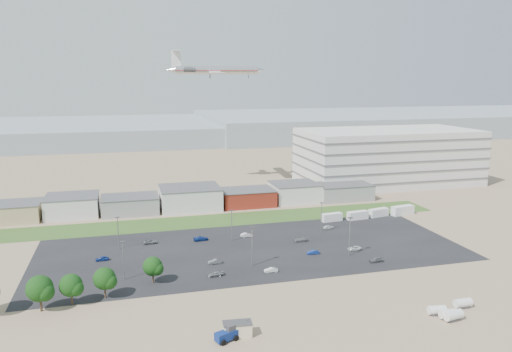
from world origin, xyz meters
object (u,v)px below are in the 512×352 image
object	(u,v)px
box_trailer_a	(332,217)
parked_car_6	(201,238)
airliner	(217,70)
parked_car_12	(300,240)
parked_car_9	(150,242)
parked_car_5	(102,259)
parked_car_13	(271,270)
parked_car_8	(328,227)
parked_car_11	(247,235)
telehandler	(227,334)
storage_tank_nw	(437,310)
parked_car_4	(215,262)
parked_car_0	(355,248)
parked_car_3	(215,274)
parked_car_2	(376,260)
parked_car_1	(313,252)
portable_shed	(237,329)

from	to	relation	value
box_trailer_a	parked_car_6	world-z (taller)	box_trailer_a
airliner	parked_car_12	distance (m)	101.41
parked_car_9	parked_car_12	xyz separation A→B (m)	(43.62, -9.65, 0.02)
parked_car_5	parked_car_13	xyz separation A→B (m)	(41.51, -19.55, -0.02)
parked_car_8	parked_car_11	size ratio (longest dim) A/B	0.91
telehandler	storage_tank_nw	distance (m)	44.10
box_trailer_a	parked_car_9	distance (m)	62.24
parked_car_4	parked_car_6	size ratio (longest dim) A/B	0.81
parked_car_0	parked_car_3	size ratio (longest dim) A/B	1.03
airliner	parked_car_8	size ratio (longest dim) A/B	12.67
storage_tank_nw	box_trailer_a	distance (m)	70.42
telehandler	parked_car_2	xyz separation A→B (m)	(46.84, 29.83, -0.86)
telehandler	parked_car_0	world-z (taller)	telehandler
storage_tank_nw	parked_car_0	size ratio (longest dim) A/B	0.90
parked_car_13	box_trailer_a	bearing A→B (deg)	141.72
parked_car_4	parked_car_5	world-z (taller)	parked_car_4
airliner	parked_car_11	world-z (taller)	airliner
parked_car_3	parked_car_9	distance (m)	32.76
storage_tank_nw	airliner	xyz separation A→B (m)	(-19.28, 139.12, 50.85)
parked_car_6	parked_car_9	world-z (taller)	parked_car_6
box_trailer_a	telehandler	bearing A→B (deg)	-132.75
telehandler	parked_car_9	bearing A→B (deg)	77.66
parked_car_0	parked_car_11	xyz separation A→B (m)	(-26.68, 19.91, 0.07)
parked_car_9	parked_car_13	bearing A→B (deg)	-141.99
parked_car_3	parked_car_12	bearing A→B (deg)	117.13
parked_car_1	parked_car_12	size ratio (longest dim) A/B	0.86
box_trailer_a	parked_car_11	distance (m)	33.82
parked_car_6	parked_car_3	bearing A→B (deg)	171.67
portable_shed	parked_car_11	bearing A→B (deg)	80.02
parked_car_3	parked_car_12	world-z (taller)	parked_car_12
parked_car_3	parked_car_1	bearing A→B (deg)	99.60
parked_car_9	parked_car_11	distance (m)	29.23
parked_car_3	parked_car_9	world-z (taller)	parked_car_3
parked_car_4	parked_car_5	bearing A→B (deg)	-112.06
parked_car_3	parked_car_5	size ratio (longest dim) A/B	1.13
parked_car_5	parked_car_9	xyz separation A→B (m)	(13.34, 11.01, -0.02)
parked_car_2	parked_car_3	distance (m)	43.28
storage_tank_nw	parked_car_4	distance (m)	56.31
telehandler	parked_car_8	world-z (taller)	telehandler
parked_car_11	telehandler	bearing A→B (deg)	156.20
parked_car_2	parked_car_5	size ratio (longest dim) A/B	1.10
box_trailer_a	airliner	xyz separation A→B (m)	(-26.37, 69.06, 50.58)
storage_tank_nw	parked_car_0	bearing A→B (deg)	88.16
parked_car_9	portable_shed	bearing A→B (deg)	-172.51
parked_car_12	parked_car_5	bearing A→B (deg)	-83.90
parked_car_5	parked_car_9	size ratio (longest dim) A/B	0.85
parked_car_5	parked_car_13	world-z (taller)	parked_car_5
parked_car_12	parked_car_2	bearing A→B (deg)	37.45
parked_car_1	parked_car_8	world-z (taller)	parked_car_8
parked_car_9	parked_car_3	bearing A→B (deg)	-159.22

